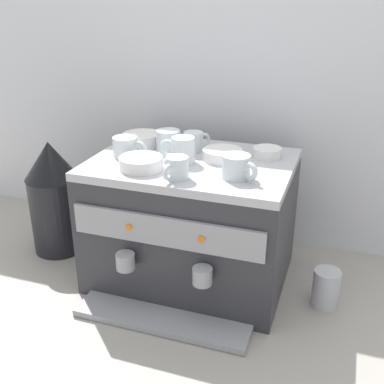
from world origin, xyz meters
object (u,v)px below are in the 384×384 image
(ceramic_cup_0, at_px, (126,147))
(ceramic_bowl_2, at_px, (142,140))
(ceramic_cup_5, at_px, (176,168))
(ceramic_bowl_3, at_px, (141,163))
(ceramic_bowl_1, at_px, (222,155))
(ceramic_cup_3, at_px, (182,150))
(ceramic_bowl_0, at_px, (267,153))
(coffee_grinder, at_px, (54,197))
(ceramic_cup_2, at_px, (194,141))
(ceramic_cup_4, at_px, (237,167))
(ceramic_cup_1, at_px, (169,141))
(milk_pitcher, at_px, (326,288))
(espresso_machine, at_px, (192,221))

(ceramic_cup_0, height_order, ceramic_bowl_2, ceramic_cup_0)
(ceramic_cup_5, height_order, ceramic_bowl_3, ceramic_cup_5)
(ceramic_cup_0, relative_size, ceramic_bowl_1, 0.91)
(ceramic_cup_3, xyz_separation_m, ceramic_bowl_0, (0.24, 0.13, -0.03))
(coffee_grinder, bearing_deg, ceramic_bowl_0, 7.74)
(ceramic_bowl_2, relative_size, coffee_grinder, 0.31)
(ceramic_cup_2, xyz_separation_m, ceramic_cup_4, (0.19, -0.19, 0.00))
(coffee_grinder, bearing_deg, ceramic_cup_1, 6.32)
(ceramic_cup_2, relative_size, ceramic_bowl_3, 0.65)
(milk_pitcher, bearing_deg, espresso_machine, 176.85)
(ceramic_cup_5, xyz_separation_m, coffee_grinder, (-0.54, 0.17, -0.23))
(ceramic_cup_0, xyz_separation_m, ceramic_bowl_1, (0.29, 0.07, -0.02))
(ceramic_cup_0, distance_m, coffee_grinder, 0.40)
(ceramic_bowl_2, bearing_deg, ceramic_bowl_3, -66.29)
(ceramic_cup_4, xyz_separation_m, ceramic_cup_5, (-0.16, -0.06, -0.00))
(coffee_grinder, height_order, milk_pitcher, coffee_grinder)
(ceramic_cup_0, bearing_deg, ceramic_bowl_3, -44.03)
(ceramic_cup_5, relative_size, ceramic_bowl_1, 0.79)
(ceramic_bowl_3, relative_size, milk_pitcher, 1.07)
(ceramic_cup_5, bearing_deg, milk_pitcher, 16.72)
(ceramic_cup_0, height_order, ceramic_cup_3, ceramic_cup_3)
(ceramic_bowl_2, bearing_deg, espresso_machine, -23.61)
(ceramic_cup_1, relative_size, ceramic_cup_2, 1.40)
(ceramic_bowl_2, bearing_deg, coffee_grinder, -166.01)
(ceramic_cup_3, bearing_deg, milk_pitcher, -0.45)
(ceramic_cup_0, xyz_separation_m, ceramic_bowl_2, (-0.00, 0.12, -0.01))
(ceramic_cup_5, distance_m, ceramic_bowl_3, 0.13)
(ceramic_cup_0, xyz_separation_m, ceramic_cup_2, (0.18, 0.13, -0.00))
(ceramic_cup_0, xyz_separation_m, ceramic_cup_5, (0.22, -0.13, -0.00))
(coffee_grinder, bearing_deg, ceramic_cup_5, -17.19)
(ceramic_cup_1, xyz_separation_m, ceramic_cup_5, (0.11, -0.21, -0.00))
(ceramic_bowl_0, height_order, ceramic_bowl_2, ceramic_bowl_2)
(milk_pitcher, bearing_deg, ceramic_cup_2, 165.63)
(ceramic_cup_4, bearing_deg, ceramic_bowl_2, 153.67)
(ceramic_bowl_0, relative_size, milk_pitcher, 0.74)
(ceramic_cup_1, height_order, ceramic_cup_4, ceramic_cup_1)
(ceramic_cup_2, bearing_deg, coffee_grinder, -170.56)
(ceramic_cup_2, xyz_separation_m, ceramic_bowl_1, (0.11, -0.05, -0.02))
(ceramic_bowl_1, bearing_deg, ceramic_bowl_3, -142.37)
(ceramic_cup_2, height_order, ceramic_bowl_1, ceramic_cup_2)
(ceramic_bowl_0, relative_size, ceramic_bowl_1, 0.72)
(espresso_machine, relative_size, ceramic_cup_0, 5.44)
(ceramic_cup_0, relative_size, ceramic_bowl_2, 0.88)
(ceramic_cup_1, height_order, coffee_grinder, ceramic_cup_1)
(ceramic_cup_0, height_order, coffee_grinder, ceramic_cup_0)
(ceramic_cup_0, relative_size, ceramic_bowl_3, 0.88)
(ceramic_cup_3, height_order, ceramic_bowl_0, ceramic_cup_3)
(espresso_machine, height_order, ceramic_cup_1, ceramic_cup_1)
(ceramic_cup_4, bearing_deg, ceramic_cup_0, 170.12)
(ceramic_cup_2, height_order, ceramic_cup_4, ceramic_cup_4)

